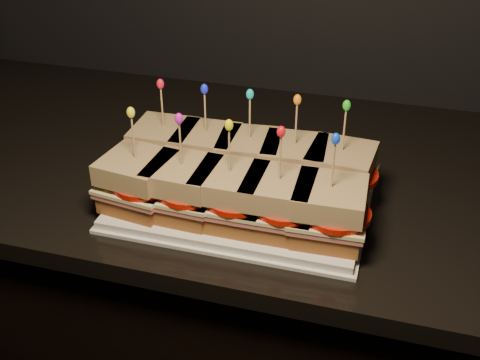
# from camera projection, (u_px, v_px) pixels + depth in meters

# --- Properties ---
(cabinet) EXTENTS (2.56, 0.64, 0.91)m
(cabinet) POSITION_uv_depth(u_px,v_px,m) (119.00, 320.00, 1.43)
(cabinet) COLOR black
(cabinet) RESTS_ON ground
(granite_slab) EXTENTS (2.60, 0.68, 0.03)m
(granite_slab) POSITION_uv_depth(u_px,v_px,m) (94.00, 145.00, 1.18)
(granite_slab) COLOR black
(granite_slab) RESTS_ON cabinet
(platter) EXTENTS (0.39, 0.24, 0.02)m
(platter) POSITION_uv_depth(u_px,v_px,m) (240.00, 205.00, 0.96)
(platter) COLOR white
(platter) RESTS_ON granite_slab
(platter_rim) EXTENTS (0.40, 0.25, 0.01)m
(platter_rim) POSITION_uv_depth(u_px,v_px,m) (240.00, 208.00, 0.96)
(platter_rim) COLOR white
(platter_rim) RESTS_ON granite_slab
(sandwich_0_bread_bot) EXTENTS (0.10, 0.10, 0.03)m
(sandwich_0_bread_bot) POSITION_uv_depth(u_px,v_px,m) (166.00, 163.00, 1.03)
(sandwich_0_bread_bot) COLOR brown
(sandwich_0_bread_bot) RESTS_ON platter
(sandwich_0_ham) EXTENTS (0.11, 0.10, 0.01)m
(sandwich_0_ham) POSITION_uv_depth(u_px,v_px,m) (166.00, 154.00, 1.02)
(sandwich_0_ham) COLOR #C96859
(sandwich_0_ham) RESTS_ON sandwich_0_bread_bot
(sandwich_0_cheese) EXTENTS (0.11, 0.11, 0.01)m
(sandwich_0_cheese) POSITION_uv_depth(u_px,v_px,m) (165.00, 151.00, 1.01)
(sandwich_0_cheese) COLOR #F0E79C
(sandwich_0_cheese) RESTS_ON sandwich_0_ham
(sandwich_0_tomato) EXTENTS (0.10, 0.10, 0.01)m
(sandwich_0_tomato) POSITION_uv_depth(u_px,v_px,m) (170.00, 149.00, 1.00)
(sandwich_0_tomato) COLOR red
(sandwich_0_tomato) RESTS_ON sandwich_0_cheese
(sandwich_0_bread_top) EXTENTS (0.10, 0.10, 0.03)m
(sandwich_0_bread_top) POSITION_uv_depth(u_px,v_px,m) (164.00, 135.00, 1.00)
(sandwich_0_bread_top) COLOR brown
(sandwich_0_bread_top) RESTS_ON sandwich_0_tomato
(sandwich_0_pick) EXTENTS (0.00, 0.00, 0.09)m
(sandwich_0_pick) POSITION_uv_depth(u_px,v_px,m) (162.00, 110.00, 0.98)
(sandwich_0_pick) COLOR tan
(sandwich_0_pick) RESTS_ON sandwich_0_bread_top
(sandwich_0_frill) EXTENTS (0.01, 0.01, 0.02)m
(sandwich_0_frill) POSITION_uv_depth(u_px,v_px,m) (160.00, 84.00, 0.95)
(sandwich_0_frill) COLOR red
(sandwich_0_frill) RESTS_ON sandwich_0_pick
(sandwich_1_bread_bot) EXTENTS (0.10, 0.10, 0.03)m
(sandwich_1_bread_bot) POSITION_uv_depth(u_px,v_px,m) (207.00, 169.00, 1.01)
(sandwich_1_bread_bot) COLOR brown
(sandwich_1_bread_bot) RESTS_ON platter
(sandwich_1_ham) EXTENTS (0.11, 0.10, 0.01)m
(sandwich_1_ham) POSITION_uv_depth(u_px,v_px,m) (207.00, 160.00, 1.00)
(sandwich_1_ham) COLOR #C96859
(sandwich_1_ham) RESTS_ON sandwich_1_bread_bot
(sandwich_1_cheese) EXTENTS (0.11, 0.11, 0.01)m
(sandwich_1_cheese) POSITION_uv_depth(u_px,v_px,m) (207.00, 157.00, 1.00)
(sandwich_1_cheese) COLOR #F0E79C
(sandwich_1_cheese) RESTS_ON sandwich_1_ham
(sandwich_1_tomato) EXTENTS (0.10, 0.10, 0.01)m
(sandwich_1_tomato) POSITION_uv_depth(u_px,v_px,m) (212.00, 155.00, 0.99)
(sandwich_1_tomato) COLOR red
(sandwich_1_tomato) RESTS_ON sandwich_1_cheese
(sandwich_1_bread_top) EXTENTS (0.10, 0.10, 0.03)m
(sandwich_1_bread_top) POSITION_uv_depth(u_px,v_px,m) (206.00, 141.00, 0.98)
(sandwich_1_bread_top) COLOR brown
(sandwich_1_bread_top) RESTS_ON sandwich_1_tomato
(sandwich_1_pick) EXTENTS (0.00, 0.00, 0.09)m
(sandwich_1_pick) POSITION_uv_depth(u_px,v_px,m) (205.00, 115.00, 0.96)
(sandwich_1_pick) COLOR tan
(sandwich_1_pick) RESTS_ON sandwich_1_bread_top
(sandwich_1_frill) EXTENTS (0.01, 0.01, 0.02)m
(sandwich_1_frill) POSITION_uv_depth(u_px,v_px,m) (204.00, 89.00, 0.93)
(sandwich_1_frill) COLOR #1725E5
(sandwich_1_frill) RESTS_ON sandwich_1_pick
(sandwich_2_bread_bot) EXTENTS (0.11, 0.11, 0.03)m
(sandwich_2_bread_bot) POSITION_uv_depth(u_px,v_px,m) (249.00, 175.00, 0.99)
(sandwich_2_bread_bot) COLOR brown
(sandwich_2_bread_bot) RESTS_ON platter
(sandwich_2_ham) EXTENTS (0.12, 0.11, 0.01)m
(sandwich_2_ham) POSITION_uv_depth(u_px,v_px,m) (249.00, 166.00, 0.98)
(sandwich_2_ham) COLOR #C96859
(sandwich_2_ham) RESTS_ON sandwich_2_bread_bot
(sandwich_2_cheese) EXTENTS (0.12, 0.11, 0.01)m
(sandwich_2_cheese) POSITION_uv_depth(u_px,v_px,m) (249.00, 163.00, 0.98)
(sandwich_2_cheese) COLOR #F0E79C
(sandwich_2_cheese) RESTS_ON sandwich_2_ham
(sandwich_2_tomato) EXTENTS (0.10, 0.10, 0.01)m
(sandwich_2_tomato) POSITION_uv_depth(u_px,v_px,m) (256.00, 161.00, 0.97)
(sandwich_2_tomato) COLOR red
(sandwich_2_tomato) RESTS_ON sandwich_2_cheese
(sandwich_2_bread_top) EXTENTS (0.11, 0.11, 0.03)m
(sandwich_2_bread_top) POSITION_uv_depth(u_px,v_px,m) (249.00, 147.00, 0.96)
(sandwich_2_bread_top) COLOR brown
(sandwich_2_bread_top) RESTS_ON sandwich_2_tomato
(sandwich_2_pick) EXTENTS (0.00, 0.00, 0.09)m
(sandwich_2_pick) POSITION_uv_depth(u_px,v_px,m) (250.00, 121.00, 0.94)
(sandwich_2_pick) COLOR tan
(sandwich_2_pick) RESTS_ON sandwich_2_bread_top
(sandwich_2_frill) EXTENTS (0.01, 0.01, 0.02)m
(sandwich_2_frill) POSITION_uv_depth(u_px,v_px,m) (250.00, 94.00, 0.92)
(sandwich_2_frill) COLOR #10BBB8
(sandwich_2_frill) RESTS_ON sandwich_2_pick
(sandwich_3_bread_bot) EXTENTS (0.10, 0.10, 0.03)m
(sandwich_3_bread_bot) POSITION_uv_depth(u_px,v_px,m) (293.00, 182.00, 0.98)
(sandwich_3_bread_bot) COLOR brown
(sandwich_3_bread_bot) RESTS_ON platter
(sandwich_3_ham) EXTENTS (0.11, 0.11, 0.01)m
(sandwich_3_ham) POSITION_uv_depth(u_px,v_px,m) (293.00, 173.00, 0.97)
(sandwich_3_ham) COLOR #C96859
(sandwich_3_ham) RESTS_ON sandwich_3_bread_bot
(sandwich_3_cheese) EXTENTS (0.12, 0.11, 0.01)m
(sandwich_3_cheese) POSITION_uv_depth(u_px,v_px,m) (294.00, 169.00, 0.96)
(sandwich_3_cheese) COLOR #F0E79C
(sandwich_3_cheese) RESTS_ON sandwich_3_ham
(sandwich_3_tomato) EXTENTS (0.10, 0.10, 0.01)m
(sandwich_3_tomato) POSITION_uv_depth(u_px,v_px,m) (301.00, 168.00, 0.95)
(sandwich_3_tomato) COLOR red
(sandwich_3_tomato) RESTS_ON sandwich_3_cheese
(sandwich_3_bread_top) EXTENTS (0.11, 0.11, 0.03)m
(sandwich_3_bread_top) POSITION_uv_depth(u_px,v_px,m) (294.00, 153.00, 0.95)
(sandwich_3_bread_top) COLOR brown
(sandwich_3_bread_top) RESTS_ON sandwich_3_tomato
(sandwich_3_pick) EXTENTS (0.00, 0.00, 0.09)m
(sandwich_3_pick) POSITION_uv_depth(u_px,v_px,m) (296.00, 127.00, 0.92)
(sandwich_3_pick) COLOR tan
(sandwich_3_pick) RESTS_ON sandwich_3_bread_top
(sandwich_3_frill) EXTENTS (0.01, 0.01, 0.02)m
(sandwich_3_frill) POSITION_uv_depth(u_px,v_px,m) (297.00, 100.00, 0.90)
(sandwich_3_frill) COLOR orange
(sandwich_3_frill) RESTS_ON sandwich_3_pick
(sandwich_4_bread_bot) EXTENTS (0.10, 0.10, 0.03)m
(sandwich_4_bread_bot) POSITION_uv_depth(u_px,v_px,m) (338.00, 189.00, 0.96)
(sandwich_4_bread_bot) COLOR brown
(sandwich_4_bread_bot) RESTS_ON platter
(sandwich_4_ham) EXTENTS (0.11, 0.11, 0.01)m
(sandwich_4_ham) POSITION_uv_depth(u_px,v_px,m) (339.00, 179.00, 0.95)
(sandwich_4_ham) COLOR #C96859
(sandwich_4_ham) RESTS_ON sandwich_4_bread_bot
(sandwich_4_cheese) EXTENTS (0.12, 0.11, 0.01)m
(sandwich_4_cheese) POSITION_uv_depth(u_px,v_px,m) (340.00, 176.00, 0.95)
(sandwich_4_cheese) COLOR #F0E79C
(sandwich_4_cheese) RESTS_ON sandwich_4_ham
(sandwich_4_tomato) EXTENTS (0.10, 0.10, 0.01)m
(sandwich_4_tomato) POSITION_uv_depth(u_px,v_px,m) (347.00, 174.00, 0.93)
(sandwich_4_tomato) COLOR red
(sandwich_4_tomato) RESTS_ON sandwich_4_cheese
(sandwich_4_bread_top) EXTENTS (0.11, 0.11, 0.03)m
(sandwich_4_bread_top) POSITION_uv_depth(u_px,v_px,m) (341.00, 160.00, 0.93)
(sandwich_4_bread_top) COLOR brown
(sandwich_4_bread_top) RESTS_ON sandwich_4_tomato
(sandwich_4_pick) EXTENTS (0.00, 0.00, 0.09)m
(sandwich_4_pick) POSITION_uv_depth(u_px,v_px,m) (344.00, 133.00, 0.91)
(sandwich_4_pick) COLOR tan
(sandwich_4_pick) RESTS_ON sandwich_4_bread_top
(sandwich_4_frill) EXTENTS (0.01, 0.01, 0.02)m
(sandwich_4_frill) POSITION_uv_depth(u_px,v_px,m) (347.00, 105.00, 0.88)
(sandwich_4_frill) COLOR green
(sandwich_4_frill) RESTS_ON sandwich_4_pick
(sandwich_5_bread_bot) EXTENTS (0.11, 0.11, 0.03)m
(sandwich_5_bread_bot) POSITION_uv_depth(u_px,v_px,m) (140.00, 197.00, 0.94)
(sandwich_5_bread_bot) COLOR brown
(sandwich_5_bread_bot) RESTS_ON platter
(sandwich_5_ham) EXTENTS (0.12, 0.12, 0.01)m
(sandwich_5_ham) POSITION_uv_depth(u_px,v_px,m) (139.00, 188.00, 0.93)
(sandwich_5_ham) COLOR #C96859
(sandwich_5_ham) RESTS_ON sandwich_5_bread_bot
(sandwich_5_cheese) EXTENTS (0.12, 0.12, 0.01)m
(sandwich_5_cheese) POSITION_uv_depth(u_px,v_px,m) (138.00, 184.00, 0.92)
(sandwich_5_cheese) COLOR #F0E79C
(sandwich_5_cheese) RESTS_ON sandwich_5_ham
(sandwich_5_tomato) EXTENTS (0.10, 0.10, 0.01)m
(sandwich_5_tomato) POSITION_uv_depth(u_px,v_px,m) (143.00, 183.00, 0.91)
(sandwich_5_tomato) COLOR red
(sandwich_5_tomato) RESTS_ON sandwich_5_cheese
(sandwich_5_bread_top) EXTENTS (0.11, 0.11, 0.03)m
(sandwich_5_bread_top) POSITION_uv_depth(u_px,v_px,m) (137.00, 168.00, 0.91)
(sandwich_5_bread_top) COLOR brown
(sandwich_5_bread_top) RESTS_ON sandwich_5_tomato
(sandwich_5_pick) EXTENTS (0.00, 0.00, 0.09)m
(sandwich_5_pick) POSITION_uv_depth(u_px,v_px,m) (134.00, 140.00, 0.89)
(sandwich_5_pick) COLOR tan
(sandwich_5_pick) RESTS_ON sandwich_5_bread_top
(sandwich_5_frill) EXTENTS (0.01, 0.01, 0.02)m
(sandwich_5_frill) POSITION_uv_depth(u_px,v_px,m) (131.00, 112.00, 0.86)
(sandwich_5_frill) COLOR yellow
(sandwich_5_frill) RESTS_ON sandwich_5_pick
(sandwich_6_bread_bot) EXTENTS (0.10, 0.10, 0.03)m
(sandwich_6_bread_bot) POSITION_uv_depth(u_px,v_px,m) (184.00, 204.00, 0.92)
(sandwich_6_bread_bot) COLOR brown
(sandwich_6_bread_bot) RESTS_ON platter
(sandwich_6_ham) EXTENTS (0.11, 0.11, 0.01)m
(sandwich_6_ham) POSITION_uv_depth(u_px,v_px,m) (183.00, 195.00, 0.91)
(sandwich_6_ham) COLOR #C96859
(sandwich_6_ham) RESTS_ON sandwich_6_bread_bot
(sandwich_6_cheese) EXTENTS (0.11, 0.11, 0.01)m
(sandwich_6_cheese) POSITION_uv_depth(u_px,v_px,m) (183.00, 191.00, 0.91)
(sandwich_6_cheese) COLOR #F0E79C
(sandwich_6_cheese) RESTS_ON sandwich_6_ham
(sandwich_6_tomato) EXTENTS (0.10, 0.10, 0.01)m
(sandwich_6_tomato) POSITION_uv_depth(u_px,v_px,m) (189.00, 190.00, 0.90)
(sandwich_6_tomato) COLOR red
(sandwich_6_tomato) RESTS_ON sandwich_6_cheese
(sandwich_6_bread_top) EXTENTS (0.10, 0.10, 0.03)m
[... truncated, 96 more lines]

